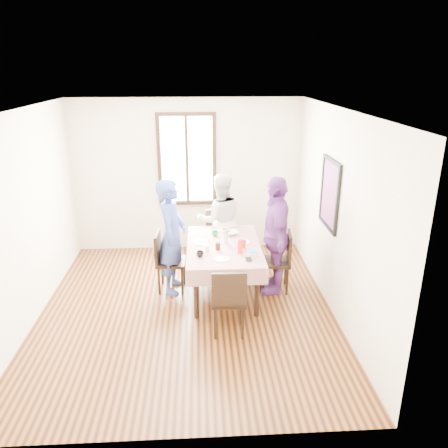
{
  "coord_description": "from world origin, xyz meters",
  "views": [
    {
      "loc": [
        0.2,
        -5.35,
        3.19
      ],
      "look_at": [
        0.54,
        0.42,
        1.1
      ],
      "focal_mm": 35.16,
      "sensor_mm": 36.0,
      "label": 1
    }
  ],
  "objects": [
    {
      "name": "person_far",
      "position": [
        0.54,
        1.48,
        0.79
      ],
      "size": [
        0.81,
        0.66,
        1.57
      ],
      "primitive_type": "imported",
      "rotation": [
        0.0,
        0.0,
        3.23
      ],
      "color": "beige",
      "rests_on": "ground"
    },
    {
      "name": "plate_near",
      "position": [
        0.5,
        -0.03,
        0.77
      ],
      "size": [
        0.2,
        0.2,
        0.01
      ],
      "primitive_type": "cylinder",
      "color": "white",
      "rests_on": "tablecloth"
    },
    {
      "name": "drinking_glass",
      "position": [
        0.29,
        0.27,
        0.8
      ],
      "size": [
        0.06,
        0.06,
        0.09
      ],
      "primitive_type": "cylinder",
      "color": "silver",
      "rests_on": "tablecloth"
    },
    {
      "name": "chair_far",
      "position": [
        0.54,
        1.5,
        0.46
      ],
      "size": [
        0.48,
        0.48,
        0.91
      ],
      "primitive_type": "cube",
      "rotation": [
        0.0,
        0.0,
        3.29
      ],
      "color": "black",
      "rests_on": "ground"
    },
    {
      "name": "butter_tub",
      "position": [
        0.91,
        0.06,
        0.8
      ],
      "size": [
        0.14,
        0.14,
        0.07
      ],
      "primitive_type": "cylinder",
      "color": "white",
      "rests_on": "tablecloth"
    },
    {
      "name": "juice_carton",
      "position": [
        0.75,
        0.17,
        0.86
      ],
      "size": [
        0.07,
        0.07,
        0.21
      ],
      "primitive_type": "cube",
      "color": "red",
      "rests_on": "tablecloth"
    },
    {
      "name": "butter_lid",
      "position": [
        0.91,
        0.06,
        0.84
      ],
      "size": [
        0.12,
        0.12,
        0.01
      ],
      "primitive_type": "cylinder",
      "color": "blue",
      "rests_on": "butter_tub"
    },
    {
      "name": "mug_flag",
      "position": [
        0.8,
        0.36,
        0.81
      ],
      "size": [
        0.15,
        0.15,
        0.1
      ],
      "primitive_type": "imported",
      "rotation": [
        0.0,
        0.0,
        0.65
      ],
      "color": "red",
      "rests_on": "tablecloth"
    },
    {
      "name": "back_wall",
      "position": [
        0.0,
        2.25,
        1.35
      ],
      "size": [
        4.0,
        0.0,
        4.0
      ],
      "primitive_type": "plane",
      "rotation": [
        1.57,
        0.0,
        0.0
      ],
      "color": "beige",
      "rests_on": "ground"
    },
    {
      "name": "smartphone",
      "position": [
        0.84,
        -0.06,
        0.77
      ],
      "size": [
        0.08,
        0.15,
        0.01
      ],
      "primitive_type": "cube",
      "color": "black",
      "rests_on": "tablecloth"
    },
    {
      "name": "plate_far",
      "position": [
        0.56,
        1.07,
        0.77
      ],
      "size": [
        0.2,
        0.2,
        0.01
      ],
      "primitive_type": "cylinder",
      "color": "white",
      "rests_on": "tablecloth"
    },
    {
      "name": "person_left",
      "position": [
        -0.21,
        0.61,
        0.85
      ],
      "size": [
        0.5,
        0.68,
        1.71
      ],
      "primitive_type": "imported",
      "rotation": [
        0.0,
        0.0,
        1.42
      ],
      "color": "#344793",
      "rests_on": "ground"
    },
    {
      "name": "chair_near",
      "position": [
        0.54,
        -0.56,
        0.46
      ],
      "size": [
        0.43,
        0.43,
        0.91
      ],
      "primitive_type": "cube",
      "rotation": [
        0.0,
        0.0,
        -0.03
      ],
      "color": "black",
      "rests_on": "ground"
    },
    {
      "name": "chair_right",
      "position": [
        1.31,
        0.52,
        0.46
      ],
      "size": [
        0.47,
        0.47,
        0.91
      ],
      "primitive_type": "cube",
      "rotation": [
        0.0,
        0.0,
        1.45
      ],
      "color": "black",
      "rests_on": "ground"
    },
    {
      "name": "person_right",
      "position": [
        1.29,
        0.52,
        0.88
      ],
      "size": [
        0.46,
        1.04,
        1.75
      ],
      "primitive_type": "imported",
      "rotation": [
        0.0,
        0.0,
        -1.61
      ],
      "color": "#67327E",
      "rests_on": "ground"
    },
    {
      "name": "serving_bowl",
      "position": [
        0.68,
        0.87,
        0.79
      ],
      "size": [
        0.26,
        0.26,
        0.05
      ],
      "primitive_type": "imported",
      "rotation": [
        0.0,
        0.0,
        0.26
      ],
      "color": "white",
      "rests_on": "tablecloth"
    },
    {
      "name": "flower_vase",
      "position": [
        0.57,
        0.52,
        0.83
      ],
      "size": [
        0.07,
        0.07,
        0.14
      ],
      "primitive_type": "cylinder",
      "color": "silver",
      "rests_on": "tablecloth"
    },
    {
      "name": "flower_bunch",
      "position": [
        0.57,
        0.52,
        0.95
      ],
      "size": [
        0.09,
        0.09,
        0.1
      ],
      "primitive_type": null,
      "color": "yellow",
      "rests_on": "flower_vase"
    },
    {
      "name": "jam_jar",
      "position": [
        0.45,
        0.3,
        0.81
      ],
      "size": [
        0.07,
        0.07,
        0.1
      ],
      "primitive_type": "cylinder",
      "color": "black",
      "rests_on": "tablecloth"
    },
    {
      "name": "mug_green",
      "position": [
        0.43,
        0.83,
        0.8
      ],
      "size": [
        0.13,
        0.13,
        0.08
      ],
      "primitive_type": "imported",
      "rotation": [
        0.0,
        0.0,
        -0.67
      ],
      "color": "#0C7226",
      "rests_on": "tablecloth"
    },
    {
      "name": "ground",
      "position": [
        0.0,
        0.0,
        0.0
      ],
      "size": [
        4.5,
        4.5,
        0.0
      ],
      "primitive_type": "plane",
      "color": "black",
      "rests_on": "ground"
    },
    {
      "name": "dining_table",
      "position": [
        0.54,
        0.47,
        0.38
      ],
      "size": [
        0.93,
        1.49,
        0.75
      ],
      "primitive_type": "cube",
      "color": "black",
      "rests_on": "ground"
    },
    {
      "name": "right_wall",
      "position": [
        2.0,
        0.0,
        1.35
      ],
      "size": [
        0.0,
        4.5,
        4.5
      ],
      "primitive_type": "plane",
      "rotation": [
        1.57,
        0.0,
        -1.57
      ],
      "color": "beige",
      "rests_on": "ground"
    },
    {
      "name": "tablecloth",
      "position": [
        0.54,
        0.47,
        0.76
      ],
      "size": [
        1.05,
        1.61,
        0.01
      ],
      "primitive_type": "cube",
      "color": "#570404",
      "rests_on": "dining_table"
    },
    {
      "name": "window_frame",
      "position": [
        0.0,
        2.23,
        1.65
      ],
      "size": [
        1.02,
        0.06,
        1.62
      ],
      "primitive_type": "cube",
      "color": "black",
      "rests_on": "back_wall"
    },
    {
      "name": "plate_right",
      "position": [
        0.83,
        0.54,
        0.77
      ],
      "size": [
        0.2,
        0.2,
        0.01
      ],
      "primitive_type": "cylinder",
      "color": "white",
      "rests_on": "tablecloth"
    },
    {
      "name": "window_pane",
      "position": [
        0.0,
        2.24,
        1.65
      ],
      "size": [
        0.9,
        0.02,
        1.5
      ],
      "primitive_type": "cube",
      "color": "white",
      "rests_on": "back_wall"
    },
    {
      "name": "chair_left",
      "position": [
        -0.23,
        0.61,
        0.46
      ],
      "size": [
        0.45,
        0.45,
        0.91
      ],
      "primitive_type": "cube",
      "rotation": [
        0.0,
        0.0,
        -1.63
      ],
      "color": "black",
      "rests_on": "ground"
    },
    {
      "name": "mug_black",
      "position": [
        0.2,
        0.07,
        0.8
      ],
      "size": [
        0.1,
        0.1,
        0.08
      ],
      "primitive_type": "imported",
      "rotation": [
        0.0,
        0.0,
        -0.03
      ],
      "color": "black",
      "rests_on": "tablecloth"
    },
    {
      "name": "art_poster",
      "position": [
        1.98,
        0.3,
        1.55
      ],
      "size": [
        0.04,
        0.76,
        0.96
      ],
      "primitive_type": "cube",
      "color": "red",
      "rests_on": "right_wall"
    },
    {
      "name": "plate_left",
      "position": [
        0.22,
        0.57,
        0.77
      ],
      "size": [
        0.2,
        0.2,
        0.01
      ],
      "primitive_type": "cylinder",
      "color": "white",
      "rests_on": "tablecloth"
    }
  ]
}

